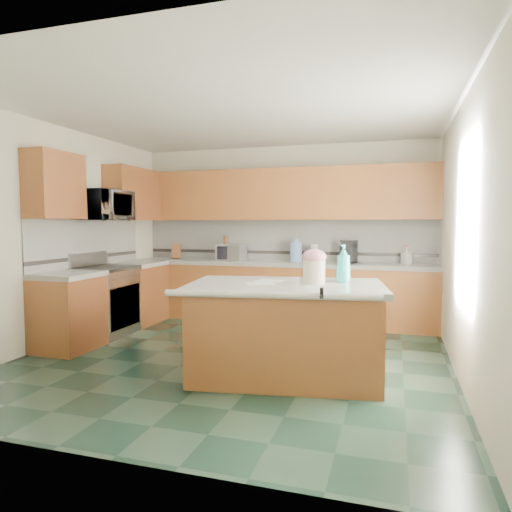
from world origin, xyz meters
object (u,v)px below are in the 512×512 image
(soap_bottle_island, at_px, (343,263))
(knife_block, at_px, (176,251))
(coffee_maker, at_px, (349,252))
(island_top, at_px, (286,287))
(island_base, at_px, (286,334))
(treat_jar, at_px, (314,272))
(toaster_oven, at_px, (231,252))

(soap_bottle_island, bearing_deg, knife_block, 156.72)
(coffee_maker, bearing_deg, island_top, -82.44)
(island_base, distance_m, island_top, 0.46)
(knife_block, bearing_deg, soap_bottle_island, -49.21)
(island_base, xyz_separation_m, treat_jar, (0.26, 0.08, 0.60))
(knife_block, relative_size, coffee_maker, 0.72)
(island_top, distance_m, knife_block, 3.49)
(toaster_oven, xyz_separation_m, coffee_maker, (1.82, 0.03, 0.05))
(island_base, bearing_deg, treat_jar, 9.13)
(island_base, distance_m, soap_bottle_island, 0.89)
(treat_jar, distance_m, toaster_oven, 2.97)
(island_top, height_order, coffee_maker, coffee_maker)
(soap_bottle_island, bearing_deg, coffee_maker, 108.16)
(island_top, relative_size, toaster_oven, 4.43)
(treat_jar, bearing_deg, knife_block, 135.13)
(island_base, height_order, toaster_oven, toaster_oven)
(island_top, bearing_deg, island_base, -35.14)
(island_base, height_order, soap_bottle_island, soap_bottle_island)
(island_top, xyz_separation_m, knife_block, (-2.43, 2.49, 0.15))
(treat_jar, xyz_separation_m, coffee_maker, (0.09, 2.44, 0.05))
(knife_block, xyz_separation_m, toaster_oven, (0.96, 0.00, 0.00))
(treat_jar, relative_size, coffee_maker, 0.67)
(knife_block, distance_m, toaster_oven, 0.96)
(coffee_maker, bearing_deg, knife_block, -163.92)
(island_base, distance_m, knife_block, 3.54)
(island_top, relative_size, knife_block, 7.69)
(island_top, distance_m, coffee_maker, 2.55)
(island_top, height_order, soap_bottle_island, soap_bottle_island)
(island_top, distance_m, soap_bottle_island, 0.62)
(island_base, bearing_deg, toaster_oven, 111.95)
(toaster_oven, bearing_deg, coffee_maker, 9.33)
(island_base, relative_size, soap_bottle_island, 4.73)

